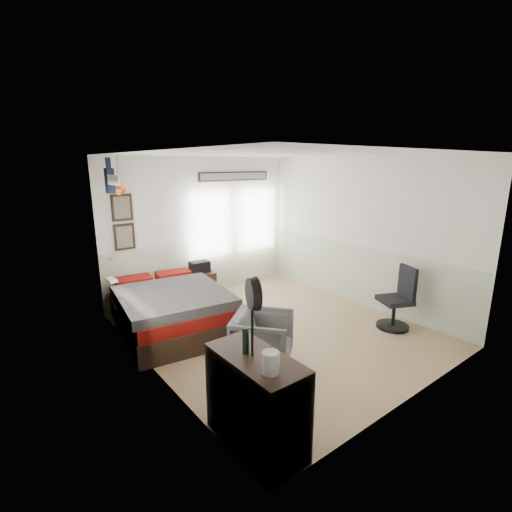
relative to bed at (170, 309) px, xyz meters
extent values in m
cube|color=tan|center=(1.30, -1.07, -0.34)|extent=(4.00, 4.50, 0.01)
cube|color=silver|center=(1.30, 1.18, 1.02)|extent=(4.00, 0.02, 2.70)
cube|color=silver|center=(1.30, -3.32, 1.02)|extent=(4.00, 0.02, 2.70)
cube|color=silver|center=(-0.70, -1.07, 1.02)|extent=(0.02, 4.50, 2.70)
cube|color=silver|center=(3.30, -1.07, 1.02)|extent=(0.02, 4.50, 2.70)
cube|color=white|center=(1.30, -1.07, 2.37)|extent=(4.00, 4.50, 0.02)
cube|color=#B7C0A3|center=(1.30, 1.17, 0.22)|extent=(4.00, 0.01, 1.10)
cube|color=#B7C0A3|center=(-0.69, -1.07, 0.22)|extent=(0.01, 4.50, 1.10)
cube|color=#B7C0A3|center=(3.29, -1.07, 0.22)|extent=(0.01, 4.50, 1.10)
cube|color=silver|center=(-0.66, -0.52, 1.12)|extent=(0.03, 2.20, 1.35)
cube|color=silver|center=(1.45, 1.14, 1.07)|extent=(0.95, 0.03, 1.30)
cube|color=silver|center=(2.60, 1.14, 1.07)|extent=(0.95, 0.03, 1.30)
cube|color=#332014|center=(-0.25, 1.14, 1.02)|extent=(0.35, 0.03, 0.45)
cube|color=#332014|center=(-0.25, 1.14, 1.52)|extent=(0.35, 0.03, 0.45)
cube|color=#7F7259|center=(-0.25, 1.13, 1.02)|extent=(0.27, 0.01, 0.37)
cube|color=#7F7259|center=(-0.25, 1.13, 1.52)|extent=(0.27, 0.01, 0.37)
cube|color=#332014|center=(2.05, 1.14, 1.99)|extent=(1.65, 0.03, 0.18)
cube|color=gray|center=(2.05, 1.13, 1.99)|extent=(1.58, 0.01, 0.13)
cube|color=white|center=(-0.66, 0.08, 2.02)|extent=(0.02, 0.48, 0.14)
sphere|color=red|center=(-0.35, 0.88, 1.85)|extent=(0.20, 0.20, 0.20)
cube|color=#2E2016|center=(0.00, 0.02, -0.16)|extent=(1.76, 2.30, 0.34)
cube|color=maroon|center=(0.00, 0.02, 0.10)|extent=(1.71, 2.26, 0.19)
cube|color=#4F4D4C|center=(0.00, -0.22, 0.27)|extent=(1.74, 1.77, 0.15)
cube|color=maroon|center=(-0.35, 0.86, 0.27)|extent=(0.63, 0.44, 0.15)
cube|color=maroon|center=(0.35, 0.86, 0.27)|extent=(0.63, 0.44, 0.15)
cube|color=#2E2016|center=(-0.44, -2.81, 0.12)|extent=(0.48, 1.00, 0.90)
imported|color=slate|center=(0.52, -1.71, 0.01)|extent=(1.04, 1.04, 0.68)
cube|color=#2E2016|center=(1.07, 0.95, -0.07)|extent=(0.58, 0.49, 0.53)
cylinder|color=black|center=(2.85, -2.14, -0.31)|extent=(0.51, 0.51, 0.05)
cylinder|color=black|center=(2.85, -2.14, -0.09)|extent=(0.06, 0.06, 0.39)
cube|color=black|center=(2.85, -2.14, 0.13)|extent=(0.59, 0.59, 0.08)
cube|color=black|center=(3.03, -2.22, 0.43)|extent=(0.22, 0.40, 0.51)
cylinder|color=silver|center=(-0.51, -3.09, 0.66)|extent=(0.14, 0.14, 0.19)
cube|color=silver|center=(-0.42, -3.09, 0.67)|extent=(0.02, 0.02, 0.11)
cylinder|color=black|center=(-0.48, -2.70, 0.69)|extent=(0.06, 0.06, 0.25)
cylinder|color=black|center=(-0.45, -2.77, 0.85)|extent=(0.02, 0.02, 0.56)
cylinder|color=black|center=(-0.45, -2.77, 1.15)|extent=(0.15, 0.28, 0.28)
cylinder|color=black|center=(-0.42, -2.77, 1.15)|extent=(0.12, 0.29, 0.30)
cube|color=black|center=(1.07, 0.95, 0.30)|extent=(0.37, 0.25, 0.21)
camera|label=1|loc=(-2.25, -5.17, 2.24)|focal=26.00mm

